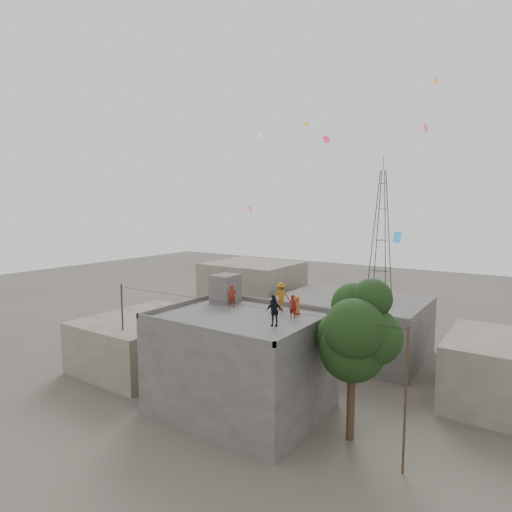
{
  "coord_description": "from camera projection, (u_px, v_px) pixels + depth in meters",
  "views": [
    {
      "loc": [
        15.47,
        -21.15,
        12.95
      ],
      "look_at": [
        -0.77,
        2.91,
        9.57
      ],
      "focal_mm": 30.0,
      "sensor_mm": 36.0,
      "label": 1
    }
  ],
  "objects": [
    {
      "name": "person_dark_child",
      "position": [
        273.0,
        304.0,
        27.47
      ],
      "size": [
        0.68,
        0.59,
        1.19
      ],
      "primitive_type": "imported",
      "rotation": [
        0.0,
        0.0,
        2.86
      ],
      "color": "black",
      "rests_on": "main_building"
    },
    {
      "name": "parapet",
      "position": [
        240.0,
        314.0,
        26.78
      ],
      "size": [
        10.0,
        8.0,
        0.3
      ],
      "color": "#474543",
      "rests_on": "main_building"
    },
    {
      "name": "ground",
      "position": [
        241.0,
        409.0,
        27.5
      ],
      "size": [
        140.0,
        140.0,
        0.0
      ],
      "primitive_type": "plane",
      "color": "#454139",
      "rests_on": "ground"
    },
    {
      "name": "person_dark_adult",
      "position": [
        274.0,
        312.0,
        24.53
      ],
      "size": [
        1.06,
        0.69,
        1.67
      ],
      "primitive_type": "imported",
      "rotation": [
        0.0,
        0.0,
        0.32
      ],
      "color": "black",
      "rests_on": "main_building"
    },
    {
      "name": "stair_head_box",
      "position": [
        225.0,
        288.0,
        30.6
      ],
      "size": [
        1.6,
        1.8,
        2.0
      ],
      "primitive_type": "cube",
      "color": "#474543",
      "rests_on": "main_building"
    },
    {
      "name": "kites",
      "position": [
        325.0,
        163.0,
        30.74
      ],
      "size": [
        15.68,
        16.9,
        12.91
      ],
      "color": "orange",
      "rests_on": "ground"
    },
    {
      "name": "person_red_adult",
      "position": [
        293.0,
        306.0,
        26.35
      ],
      "size": [
        0.54,
        0.37,
        1.45
      ],
      "primitive_type": "imported",
      "rotation": [
        0.0,
        0.0,
        3.11
      ],
      "color": "maroon",
      "rests_on": "main_building"
    },
    {
      "name": "person_orange_child",
      "position": [
        297.0,
        305.0,
        27.12
      ],
      "size": [
        0.66,
        0.7,
        1.2
      ],
      "primitive_type": "imported",
      "rotation": [
        0.0,
        0.0,
        -0.93
      ],
      "color": "#B15B14",
      "rests_on": "main_building"
    },
    {
      "name": "main_building",
      "position": [
        240.0,
        363.0,
        27.15
      ],
      "size": [
        10.0,
        8.0,
        6.1
      ],
      "color": "#474543",
      "rests_on": "ground"
    },
    {
      "name": "transmission_tower",
      "position": [
        381.0,
        233.0,
        61.62
      ],
      "size": [
        2.97,
        2.97,
        20.01
      ],
      "color": "black",
      "rests_on": "ground"
    },
    {
      "name": "person_red_child",
      "position": [
        232.0,
        296.0,
        29.16
      ],
      "size": [
        0.65,
        0.56,
        1.51
      ],
      "primitive_type": "imported",
      "rotation": [
        0.0,
        0.0,
        0.43
      ],
      "color": "maroon",
      "rests_on": "main_building"
    },
    {
      "name": "neighbor_northwest",
      "position": [
        253.0,
        295.0,
        45.83
      ],
      "size": [
        9.0,
        8.0,
        7.0
      ],
      "primitive_type": "cube",
      "color": "#635C4E",
      "rests_on": "ground"
    },
    {
      "name": "tree",
      "position": [
        356.0,
        333.0,
        23.2
      ],
      "size": [
        4.9,
        4.6,
        9.1
      ],
      "color": "black",
      "rests_on": "ground"
    },
    {
      "name": "neighbor_east",
      "position": [
        506.0,
        373.0,
        27.71
      ],
      "size": [
        7.0,
        8.0,
        4.4
      ],
      "primitive_type": "cube",
      "color": "#635C4E",
      "rests_on": "ground"
    },
    {
      "name": "utility_line",
      "position": [
        235.0,
        359.0,
        25.76
      ],
      "size": [
        20.12,
        0.62,
        7.4
      ],
      "color": "black",
      "rests_on": "ground"
    },
    {
      "name": "person_orange_adult",
      "position": [
        281.0,
        296.0,
        28.41
      ],
      "size": [
        1.35,
        1.28,
        1.83
      ],
      "primitive_type": "imported",
      "rotation": [
        0.0,
        0.0,
        -2.45
      ],
      "color": "#A46012",
      "rests_on": "main_building"
    },
    {
      "name": "neighbor_north",
      "position": [
        352.0,
        326.0,
        37.63
      ],
      "size": [
        12.0,
        9.0,
        5.0
      ],
      "primitive_type": "cube",
      "color": "#474543",
      "rests_on": "ground"
    },
    {
      "name": "neighbor_west",
      "position": [
        147.0,
        341.0,
        35.03
      ],
      "size": [
        8.0,
        10.0,
        4.0
      ],
      "primitive_type": "cube",
      "color": "#635C4E",
      "rests_on": "ground"
    }
  ]
}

